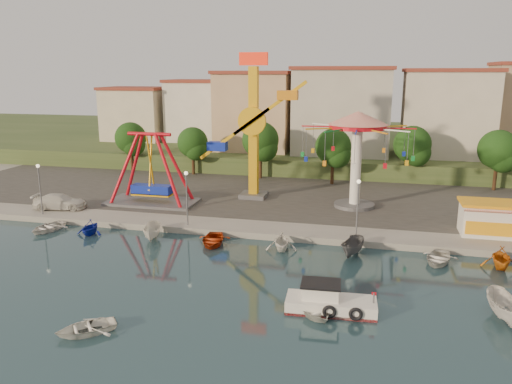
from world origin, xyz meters
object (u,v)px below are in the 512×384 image
(rowboat_a, at_px, (313,310))
(pirate_ship_ride, at_px, (151,170))
(skiff, at_px, (505,308))
(van, at_px, (60,202))
(cabin_motorboat, at_px, (329,303))
(kamikaze_tower, at_px, (257,132))
(wave_swinger, at_px, (357,138))

(rowboat_a, bearing_deg, pirate_ship_ride, 97.55)
(pirate_ship_ride, height_order, skiff, pirate_ship_ride)
(van, bearing_deg, pirate_ship_ride, -74.05)
(pirate_ship_ride, xyz_separation_m, van, (-8.64, -4.50, -2.99))
(skiff, height_order, van, van)
(cabin_motorboat, height_order, skiff, cabin_motorboat)
(kamikaze_tower, relative_size, cabin_motorboat, 2.81)
(rowboat_a, distance_m, van, 33.78)
(pirate_ship_ride, xyz_separation_m, rowboat_a, (20.73, -21.14, -4.05))
(pirate_ship_ride, bearing_deg, rowboat_a, -45.56)
(pirate_ship_ride, distance_m, wave_swinger, 22.79)
(pirate_ship_ride, height_order, kamikaze_tower, kamikaze_tower)
(pirate_ship_ride, height_order, cabin_motorboat, pirate_ship_ride)
(van, bearing_deg, cabin_motorboat, -129.23)
(cabin_motorboat, xyz_separation_m, skiff, (10.71, 1.22, 0.28))
(kamikaze_tower, xyz_separation_m, skiff, (21.46, -24.18, -7.57))
(cabin_motorboat, xyz_separation_m, rowboat_a, (-0.90, -0.78, -0.19))
(pirate_ship_ride, xyz_separation_m, cabin_motorboat, (21.63, -20.37, -3.85))
(wave_swinger, height_order, rowboat_a, wave_swinger)
(kamikaze_tower, distance_m, cabin_motorboat, 28.68)
(rowboat_a, bearing_deg, skiff, -27.12)
(rowboat_a, relative_size, skiff, 0.79)
(cabin_motorboat, xyz_separation_m, van, (-30.27, 15.87, 0.87))
(pirate_ship_ride, height_order, rowboat_a, pirate_ship_ride)
(pirate_ship_ride, height_order, van, pirate_ship_ride)
(cabin_motorboat, bearing_deg, van, 148.98)
(pirate_ship_ride, bearing_deg, wave_swinger, 9.41)
(kamikaze_tower, xyz_separation_m, rowboat_a, (9.85, -26.18, -8.04))
(van, bearing_deg, skiff, -121.23)
(cabin_motorboat, bearing_deg, wave_swinger, 85.36)
(wave_swinger, height_order, van, wave_swinger)
(rowboat_a, xyz_separation_m, van, (-29.38, 16.64, 1.06))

